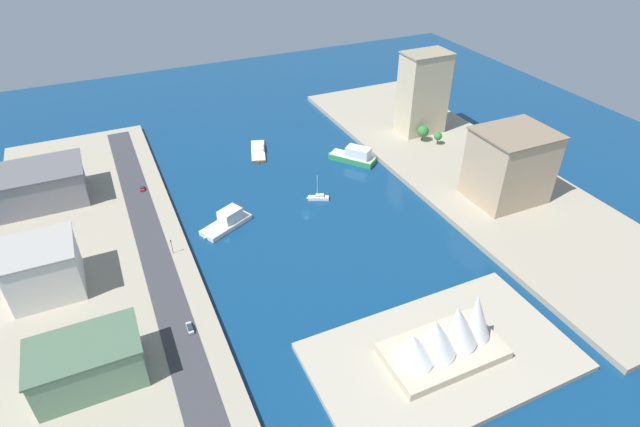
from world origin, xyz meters
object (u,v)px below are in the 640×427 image
warehouse_low_gray (30,187)px  sailboat_small_white (318,197)px  ferry_white_commuter (228,221)px  opera_landmark (445,337)px  barge_flat_brown (258,150)px  terminal_long_green (88,363)px  traffic_light_waterfront (171,245)px  pickup_red (142,188)px  apartment_midrise_tan (510,166)px  sedan_silver (190,328)px  office_block_beige (423,93)px  ferry_green_doubledeck (354,156)px  hotel_broad_white (44,269)px

warehouse_low_gray → sailboat_small_white: bearing=158.3°
ferry_white_commuter → opera_landmark: size_ratio=0.65×
barge_flat_brown → terminal_long_green: terminal_long_green is taller
traffic_light_waterfront → barge_flat_brown: bearing=-129.6°
pickup_red → sailboat_small_white: bearing=152.3°
apartment_midrise_tan → sedan_silver: apartment_midrise_tan is taller
pickup_red → traffic_light_waterfront: 53.65m
office_block_beige → ferry_green_doubledeck: bearing=15.3°
barge_flat_brown → office_block_beige: bearing=168.7°
sedan_silver → opera_landmark: bearing=148.3°
ferry_white_commuter → warehouse_low_gray: 89.35m
pickup_red → sedan_silver: 95.53m
office_block_beige → pickup_red: size_ratio=9.98×
office_block_beige → apartment_midrise_tan: (4.46, 74.75, -6.07)m
ferry_white_commuter → apartment_midrise_tan: apartment_midrise_tan is taller
terminal_long_green → hotel_broad_white: 48.50m
ferry_white_commuter → warehouse_low_gray: bearing=-33.8°
barge_flat_brown → hotel_broad_white: 127.06m
sailboat_small_white → sedan_silver: bearing=38.6°
apartment_midrise_tan → warehouse_low_gray: apartment_midrise_tan is taller
traffic_light_waterfront → opera_landmark: opera_landmark is taller
ferry_green_doubledeck → office_block_beige: office_block_beige is taller
warehouse_low_gray → sedan_silver: warehouse_low_gray is taller
pickup_red → warehouse_low_gray: bearing=-10.8°
office_block_beige → warehouse_low_gray: size_ratio=0.96×
sailboat_small_white → warehouse_low_gray: warehouse_low_gray is taller
ferry_white_commuter → hotel_broad_white: size_ratio=1.01×
ferry_green_doubledeck → barge_flat_brown: bearing=-36.8°
apartment_midrise_tan → barge_flat_brown: bearing=-47.3°
apartment_midrise_tan → hotel_broad_white: size_ratio=1.36×
barge_flat_brown → traffic_light_waterfront: bearing=50.4°
sailboat_small_white → warehouse_low_gray: (117.52, -46.72, 9.59)m
ferry_green_doubledeck → pickup_red: bearing=-7.1°
apartment_midrise_tan → opera_landmark: 101.83m
sailboat_small_white → terminal_long_green: terminal_long_green is taller
barge_flat_brown → terminal_long_green: bearing=52.7°
barge_flat_brown → pickup_red: 65.47m
sedan_silver → traffic_light_waterfront: 42.36m
office_block_beige → hotel_broad_white: office_block_beige is taller
apartment_midrise_tan → opera_landmark: size_ratio=0.87×
terminal_long_green → sedan_silver: bearing=-166.0°
traffic_light_waterfront → sedan_silver: bearing=85.9°
hotel_broad_white → traffic_light_waterfront: bearing=-177.0°
sedan_silver → traffic_light_waterfront: size_ratio=0.79×
office_block_beige → traffic_light_waterfront: bearing=19.8°
hotel_broad_white → ferry_green_doubledeck: bearing=-163.5°
barge_flat_brown → sedan_silver: (62.24, 113.76, 2.28)m
ferry_white_commuter → hotel_broad_white: 71.13m
sailboat_small_white → barge_flat_brown: sailboat_small_white is taller
apartment_midrise_tan → hotel_broad_white: apartment_midrise_tan is taller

